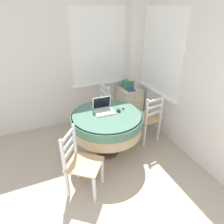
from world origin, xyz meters
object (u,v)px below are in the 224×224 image
dining_chair_near_back_window (99,108)px  dining_chair_camera_near (81,163)px  dining_chair_near_right_window (148,118)px  round_dining_table (107,122)px  laptop (103,109)px  book_on_cabinet (130,89)px  computer_mouse (119,110)px  storage_box (128,84)px  cell_phone (123,109)px  corner_cabinet (129,102)px

dining_chair_near_back_window → dining_chair_camera_near: 1.55m
dining_chair_near_right_window → dining_chair_camera_near: (-1.39, -0.63, 0.00)m
round_dining_table → laptop: (-0.02, 0.09, 0.19)m
round_dining_table → dining_chair_near_right_window: (0.80, 0.07, -0.16)m
laptop → dining_chair_camera_near: bearing=-131.3°
round_dining_table → dining_chair_camera_near: 0.83m
laptop → dining_chair_near_back_window: 0.81m
book_on_cabinet → computer_mouse: bearing=-127.0°
laptop → book_on_cabinet: bearing=42.2°
book_on_cabinet → laptop: bearing=-137.8°
dining_chair_near_back_window → book_on_cabinet: 0.78m
dining_chair_near_back_window → storage_box: bearing=17.5°
laptop → storage_box: (0.92, 0.95, -0.06)m
book_on_cabinet → storage_box: bearing=82.2°
dining_chair_near_right_window → dining_chair_camera_near: 1.53m
dining_chair_near_right_window → cell_phone: bearing=-176.0°
computer_mouse → dining_chair_near_right_window: bearing=6.9°
laptop → dining_chair_camera_near: laptop is taller
laptop → computer_mouse: laptop is taller
round_dining_table → cell_phone: size_ratio=9.79×
corner_cabinet → book_on_cabinet: (-0.05, -0.07, 0.34)m
computer_mouse → storage_box: 1.25m
dining_chair_near_right_window → book_on_cabinet: 0.88m
dining_chair_near_back_window → dining_chair_camera_near: size_ratio=1.00×
dining_chair_near_back_window → round_dining_table: bearing=-100.8°
dining_chair_near_back_window → dining_chair_near_right_window: 0.98m
corner_cabinet → book_on_cabinet: bearing=-124.0°
round_dining_table → laptop: laptop is taller
computer_mouse → dining_chair_near_back_window: bearing=93.2°
dining_chair_camera_near → corner_cabinet: bearing=45.3°
book_on_cabinet → dining_chair_near_right_window: bearing=-95.6°
computer_mouse → dining_chair_near_back_window: (-0.04, 0.80, -0.33)m
dining_chair_camera_near → book_on_cabinet: dining_chair_camera_near is taller
round_dining_table → computer_mouse: 0.26m
cell_phone → dining_chair_near_right_window: bearing=4.0°
dining_chair_near_back_window → dining_chair_camera_near: same height
round_dining_table → laptop: bearing=101.9°
cell_phone → corner_cabinet: cell_phone is taller
round_dining_table → book_on_cabinet: bearing=45.9°
computer_mouse → corner_cabinet: size_ratio=0.13×
dining_chair_camera_near → laptop: bearing=48.7°
round_dining_table → cell_phone: bearing=7.3°
laptop → dining_chair_near_back_window: size_ratio=0.34×
cell_phone → dining_chair_near_right_window: dining_chair_near_right_window is taller
computer_mouse → book_on_cabinet: computer_mouse is taller
computer_mouse → book_on_cabinet: bearing=53.0°
dining_chair_near_back_window → dining_chair_near_right_window: bearing=-48.2°
storage_box → dining_chair_near_back_window: bearing=-162.5°
computer_mouse → dining_chair_camera_near: bearing=-144.7°
storage_box → book_on_cabinet: storage_box is taller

